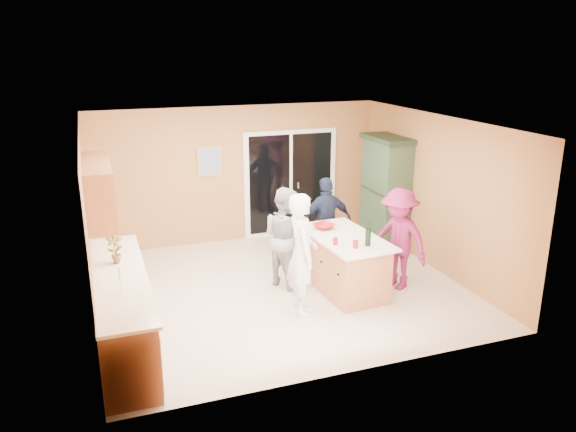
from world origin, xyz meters
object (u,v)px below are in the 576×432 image
object	(u,v)px
woman_white	(302,254)
woman_navy	(326,222)
kitchen_island	(344,265)
green_hutch	(385,193)
woman_magenta	(398,239)
woman_grey	(285,237)

from	to	relation	value
woman_white	woman_navy	bearing A→B (deg)	-24.40
kitchen_island	green_hutch	distance (m)	2.34
woman_white	woman_magenta	xyz separation A→B (m)	(1.71, 0.28, -0.08)
kitchen_island	woman_white	world-z (taller)	woman_white
woman_white	woman_magenta	bearing A→B (deg)	-70.86
green_hutch	woman_grey	distance (m)	2.61
kitchen_island	woman_white	bearing A→B (deg)	-156.54
green_hutch	woman_white	distance (m)	3.22
green_hutch	woman_grey	bearing A→B (deg)	-155.50
woman_grey	green_hutch	bearing A→B (deg)	-90.26
kitchen_island	woman_grey	world-z (taller)	woman_grey
green_hutch	woman_grey	world-z (taller)	green_hutch
green_hutch	woman_navy	bearing A→B (deg)	-159.06
kitchen_island	green_hutch	world-z (taller)	green_hutch
woman_white	woman_magenta	size ratio (longest dim) A/B	1.10
green_hutch	woman_navy	distance (m)	1.55
green_hutch	woman_navy	world-z (taller)	green_hutch
woman_navy	kitchen_island	bearing A→B (deg)	83.23
green_hutch	woman_white	xyz separation A→B (m)	(-2.47, -2.07, -0.14)
green_hutch	woman_magenta	xyz separation A→B (m)	(-0.76, -1.79, -0.22)
kitchen_island	woman_navy	size ratio (longest dim) A/B	1.13
kitchen_island	green_hutch	size ratio (longest dim) A/B	0.84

